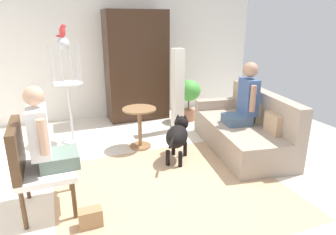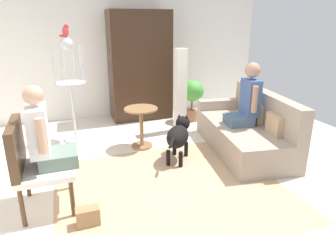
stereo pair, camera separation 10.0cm
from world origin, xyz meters
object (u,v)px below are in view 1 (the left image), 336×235
(armchair, at_px, (32,161))
(armoire_cabinet, at_px, (137,66))
(person_on_couch, at_px, (245,99))
(potted_plant, at_px, (189,94))
(parrot, at_px, (62,31))
(round_end_table, at_px, (140,123))
(handbag, at_px, (91,218))
(couch, at_px, (245,130))
(person_on_armchair, at_px, (45,137))
(column_lamp, at_px, (178,91))
(dog, at_px, (178,135))
(bird_cage_stand, at_px, (68,84))

(armchair, distance_m, armoire_cabinet, 3.26)
(person_on_couch, distance_m, potted_plant, 1.58)
(armchair, height_order, armoire_cabinet, armoire_cabinet)
(parrot, bearing_deg, person_on_couch, -27.90)
(round_end_table, distance_m, handbag, 1.94)
(couch, relative_size, person_on_armchair, 2.36)
(couch, xyz_separation_m, column_lamp, (-0.65, 1.09, 0.42))
(handbag, bearing_deg, person_on_armchair, 124.80)
(person_on_armchair, height_order, dog, person_on_armchair)
(person_on_armchair, xyz_separation_m, round_end_table, (1.29, 1.19, -0.41))
(round_end_table, distance_m, dog, 0.71)
(round_end_table, relative_size, potted_plant, 0.78)
(round_end_table, bearing_deg, dog, -57.76)
(dog, distance_m, armoire_cabinet, 2.17)
(parrot, distance_m, column_lamp, 2.06)
(potted_plant, relative_size, armoire_cabinet, 0.39)
(armchair, xyz_separation_m, handbag, (0.47, -0.46, -0.47))
(handbag, bearing_deg, potted_plant, 49.16)
(column_lamp, bearing_deg, armoire_cabinet, 114.86)
(parrot, bearing_deg, round_end_table, -34.26)
(column_lamp, height_order, armoire_cabinet, armoire_cabinet)
(round_end_table, relative_size, dog, 0.88)
(dog, height_order, potted_plant, potted_plant)
(parrot, distance_m, handbag, 2.82)
(armchair, bearing_deg, potted_plant, 38.03)
(armchair, xyz_separation_m, person_on_couch, (2.89, 0.57, 0.23))
(column_lamp, bearing_deg, dog, -112.83)
(potted_plant, relative_size, handbag, 3.61)
(potted_plant, height_order, handbag, potted_plant)
(parrot, distance_m, armoire_cabinet, 1.71)
(column_lamp, bearing_deg, person_on_armchair, -141.80)
(bird_cage_stand, height_order, handbag, bird_cage_stand)
(couch, height_order, parrot, parrot)
(round_end_table, xyz_separation_m, potted_plant, (1.25, 0.93, 0.13))
(potted_plant, bearing_deg, parrot, -172.81)
(bird_cage_stand, bearing_deg, person_on_couch, -27.85)
(dog, distance_m, handbag, 1.73)
(person_on_couch, relative_size, handbag, 4.09)
(parrot, height_order, potted_plant, parrot)
(bird_cage_stand, xyz_separation_m, armoire_cabinet, (1.34, 0.82, 0.09))
(person_on_armchair, bearing_deg, armoire_cabinet, 57.77)
(person_on_couch, relative_size, bird_cage_stand, 0.56)
(armchair, distance_m, potted_plant, 3.43)
(column_lamp, distance_m, handbag, 2.87)
(person_on_couch, xyz_separation_m, dog, (-1.06, 0.02, -0.42))
(person_on_armchair, bearing_deg, person_on_couch, 11.72)
(armchair, xyz_separation_m, person_on_armchair, (0.15, 0.00, 0.23))
(potted_plant, bearing_deg, handbag, -130.84)
(person_on_couch, bearing_deg, bird_cage_stand, 152.15)
(dog, xyz_separation_m, column_lamp, (0.46, 1.09, 0.35))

